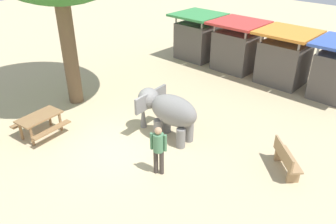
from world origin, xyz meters
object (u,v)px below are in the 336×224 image
at_px(market_stall_green, 197,39).
at_px(market_stall_orange, 284,60).
at_px(elephant, 168,110).
at_px(market_stall_red, 236,48).
at_px(wooden_bench, 286,158).
at_px(picnic_table_near, 40,121).
at_px(person_handler, 158,147).

xyz_separation_m(market_stall_green, market_stall_orange, (5.20, 0.00, 0.00)).
bearing_deg(market_stall_green, elephant, -58.39).
bearing_deg(market_stall_green, market_stall_red, 0.00).
bearing_deg(wooden_bench, market_stall_orange, 161.02).
bearing_deg(picnic_table_near, person_handler, -81.43).
relative_size(picnic_table_near, market_stall_green, 0.67).
height_order(elephant, market_stall_orange, market_stall_orange).
bearing_deg(market_stall_red, person_handler, -71.11).
bearing_deg(elephant, market_stall_red, -81.20).
height_order(market_stall_green, market_stall_orange, same).
height_order(market_stall_green, market_stall_red, same).
bearing_deg(elephant, market_stall_orange, -101.30).
bearing_deg(wooden_bench, person_handler, -92.01).
distance_m(picnic_table_near, market_stall_orange, 11.10).
xyz_separation_m(wooden_bench, market_stall_red, (-5.82, 6.28, 0.67)).
bearing_deg(picnic_table_near, wooden_bench, -68.99).
xyz_separation_m(elephant, person_handler, (1.18, -1.67, -0.13)).
height_order(elephant, wooden_bench, elephant).
relative_size(person_handler, market_stall_red, 0.64).
bearing_deg(person_handler, wooden_bench, -74.63).
relative_size(elephant, market_stall_red, 0.97).
bearing_deg(market_stall_orange, person_handler, -87.02).
bearing_deg(market_stall_red, picnic_table_near, -98.44).
bearing_deg(picnic_table_near, market_stall_green, -1.61).
distance_m(elephant, market_stall_green, 8.56).
bearing_deg(market_stall_green, market_stall_orange, 0.00).
distance_m(person_handler, picnic_table_near, 4.79).
xyz_separation_m(wooden_bench, market_stall_orange, (-3.22, 6.28, 0.67)).
xyz_separation_m(picnic_table_near, market_stall_green, (-1.07, 10.29, 0.55)).
relative_size(market_stall_green, market_stall_orange, 1.00).
bearing_deg(picnic_table_near, market_stall_orange, -29.42).
relative_size(person_handler, wooden_bench, 1.26).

